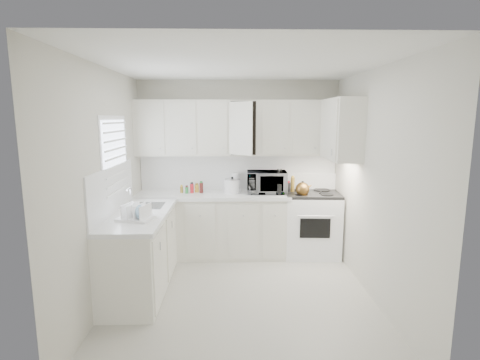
{
  "coord_description": "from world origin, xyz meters",
  "views": [
    {
      "loc": [
        -0.12,
        -4.03,
        2.06
      ],
      "look_at": [
        0.0,
        0.7,
        1.25
      ],
      "focal_mm": 27.66,
      "sensor_mm": 36.0,
      "label": 1
    }
  ],
  "objects_px": {
    "stove": "(312,215)",
    "tea_kettle": "(302,188)",
    "utensil_crock": "(279,181)",
    "rice_cooker": "(232,185)",
    "microwave": "(267,180)",
    "dish_rack": "(136,211)"
  },
  "relations": [
    {
      "from": "stove",
      "to": "tea_kettle",
      "type": "bearing_deg",
      "value": -135.18
    },
    {
      "from": "utensil_crock",
      "to": "tea_kettle",
      "type": "bearing_deg",
      "value": -8.48
    },
    {
      "from": "rice_cooker",
      "to": "utensil_crock",
      "type": "bearing_deg",
      "value": -0.31
    },
    {
      "from": "microwave",
      "to": "utensil_crock",
      "type": "distance_m",
      "value": 0.22
    },
    {
      "from": "stove",
      "to": "utensil_crock",
      "type": "xyz_separation_m",
      "value": [
        -0.51,
        -0.11,
        0.53
      ]
    },
    {
      "from": "rice_cooker",
      "to": "tea_kettle",
      "type": "bearing_deg",
      "value": 1.04
    },
    {
      "from": "utensil_crock",
      "to": "dish_rack",
      "type": "bearing_deg",
      "value": -143.59
    },
    {
      "from": "stove",
      "to": "rice_cooker",
      "type": "bearing_deg",
      "value": -178.76
    },
    {
      "from": "microwave",
      "to": "dish_rack",
      "type": "height_order",
      "value": "microwave"
    },
    {
      "from": "microwave",
      "to": "stove",
      "type": "bearing_deg",
      "value": -1.13
    },
    {
      "from": "stove",
      "to": "dish_rack",
      "type": "height_order",
      "value": "stove"
    },
    {
      "from": "stove",
      "to": "utensil_crock",
      "type": "height_order",
      "value": "utensil_crock"
    },
    {
      "from": "stove",
      "to": "rice_cooker",
      "type": "distance_m",
      "value": 1.27
    },
    {
      "from": "rice_cooker",
      "to": "utensil_crock",
      "type": "xyz_separation_m",
      "value": [
        0.67,
        -0.15,
        0.07
      ]
    },
    {
      "from": "microwave",
      "to": "tea_kettle",
      "type": "bearing_deg",
      "value": -19.65
    },
    {
      "from": "tea_kettle",
      "to": "dish_rack",
      "type": "distance_m",
      "value": 2.4
    },
    {
      "from": "tea_kettle",
      "to": "dish_rack",
      "type": "xyz_separation_m",
      "value": [
        -2.06,
        -1.23,
        -0.0
      ]
    },
    {
      "from": "tea_kettle",
      "to": "microwave",
      "type": "xyz_separation_m",
      "value": [
        -0.5,
        0.19,
        0.09
      ]
    },
    {
      "from": "stove",
      "to": "rice_cooker",
      "type": "height_order",
      "value": "stove"
    },
    {
      "from": "stove",
      "to": "rice_cooker",
      "type": "relative_size",
      "value": 5.08
    },
    {
      "from": "utensil_crock",
      "to": "stove",
      "type": "bearing_deg",
      "value": 12.27
    },
    {
      "from": "utensil_crock",
      "to": "microwave",
      "type": "bearing_deg",
      "value": 138.78
    }
  ]
}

